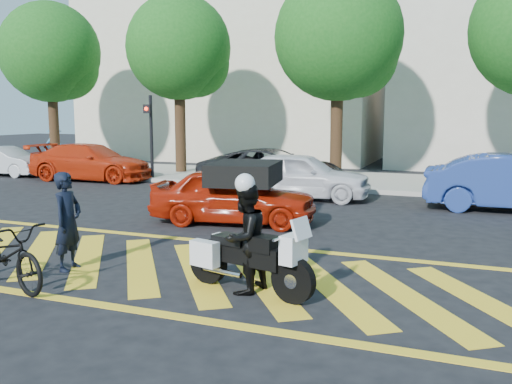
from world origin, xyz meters
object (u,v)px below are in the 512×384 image
(parked_far_left, at_px, (6,161))
(parked_mid_right, at_px, (300,175))
(parked_left, at_px, (91,162))
(bicycle, at_px, (7,255))
(parked_mid_left, at_px, (274,170))
(officer_bike, at_px, (68,221))
(officer_moto, at_px, (245,238))
(red_convertible, at_px, (234,196))
(police_motorcycle, at_px, (246,257))

(parked_far_left, xyz_separation_m, parked_mid_right, (13.00, -1.40, 0.12))
(parked_left, bearing_deg, parked_mid_right, -103.74)
(bicycle, distance_m, parked_mid_left, 10.99)
(officer_bike, bearing_deg, parked_mid_left, -5.58)
(bicycle, bearing_deg, parked_mid_right, 7.26)
(bicycle, bearing_deg, officer_moto, -55.06)
(parked_far_left, bearing_deg, red_convertible, -114.09)
(parked_left, relative_size, parked_mid_right, 1.16)
(police_motorcycle, relative_size, parked_left, 0.44)
(bicycle, distance_m, parked_far_left, 15.83)
(officer_moto, xyz_separation_m, red_convertible, (-2.13, 4.44, -0.14))
(officer_moto, relative_size, parked_mid_left, 0.32)
(parked_far_left, bearing_deg, parked_mid_right, -96.85)
(officer_moto, distance_m, red_convertible, 4.93)
(police_motorcycle, bearing_deg, red_convertible, 130.53)
(officer_bike, relative_size, police_motorcycle, 0.76)
(police_motorcycle, bearing_deg, parked_far_left, 160.89)
(officer_bike, xyz_separation_m, red_convertible, (1.01, 4.44, -0.16))
(red_convertible, relative_size, parked_mid_left, 0.77)
(bicycle, xyz_separation_m, officer_moto, (3.34, 1.09, 0.30))
(red_convertible, height_order, parked_far_left, red_convertible)
(officer_bike, relative_size, parked_mid_left, 0.33)
(bicycle, distance_m, red_convertible, 5.67)
(officer_moto, relative_size, parked_left, 0.33)
(officer_bike, distance_m, parked_mid_right, 8.61)
(police_motorcycle, xyz_separation_m, parked_far_left, (-14.74, 9.88, 0.07))
(officer_moto, relative_size, parked_mid_right, 0.38)
(parked_far_left, bearing_deg, parked_mid_left, -90.70)
(parked_mid_right, bearing_deg, bicycle, 165.75)
(red_convertible, bearing_deg, parked_far_left, 57.58)
(officer_bike, height_order, officer_moto, officer_bike)
(police_motorcycle, bearing_deg, officer_moto, -135.76)
(officer_bike, height_order, parked_left, officer_bike)
(parked_mid_left, relative_size, parked_mid_right, 1.20)
(officer_bike, xyz_separation_m, parked_far_left, (-11.59, 9.90, -0.22))
(officer_moto, bearing_deg, police_motorcycle, 134.24)
(officer_moto, bearing_deg, officer_bike, -75.24)
(officer_moto, xyz_separation_m, parked_far_left, (-14.73, 9.89, -0.20))
(parked_far_left, distance_m, parked_left, 4.28)
(officer_bike, relative_size, red_convertible, 0.42)
(officer_moto, height_order, parked_mid_right, officer_moto)
(parked_far_left, distance_m, parked_mid_left, 11.66)
(bicycle, distance_m, officer_moto, 3.53)
(bicycle, distance_m, parked_mid_right, 9.72)
(officer_moto, distance_m, parked_far_left, 17.74)
(parked_mid_left, bearing_deg, officer_moto, -163.40)
(officer_bike, bearing_deg, red_convertible, -17.94)
(parked_far_left, height_order, parked_mid_left, parked_mid_left)
(police_motorcycle, relative_size, red_convertible, 0.55)
(officer_bike, relative_size, parked_mid_right, 0.39)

